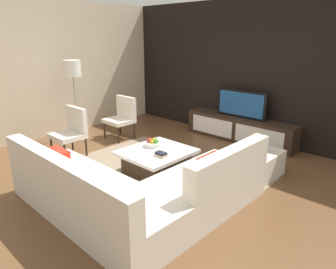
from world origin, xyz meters
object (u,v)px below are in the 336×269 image
at_px(sectional_couch, 136,191).
at_px(fruit_bowl, 153,143).
at_px(media_console, 239,129).
at_px(coffee_table, 157,161).
at_px(decorative_ball, 256,142).
at_px(television, 241,104).
at_px(accent_chair_near, 72,129).
at_px(ottoman, 254,163).
at_px(floor_lamp, 73,73).
at_px(book_stack, 161,154).
at_px(accent_chair_far, 122,115).

xyz_separation_m(sectional_couch, fruit_bowl, (-0.81, 1.08, 0.15)).
distance_m(media_console, coffee_table, 2.30).
bearing_deg(decorative_ball, television, 128.86).
height_order(accent_chair_near, decorative_ball, accent_chair_near).
height_order(coffee_table, fruit_bowl, fruit_bowl).
bearing_deg(coffee_table, sectional_couch, -57.34).
distance_m(sectional_couch, accent_chair_near, 2.37).
xyz_separation_m(coffee_table, ottoman, (1.14, 1.00, -0.00)).
bearing_deg(floor_lamp, book_stack, -3.81).
bearing_deg(book_stack, floor_lamp, 176.19).
bearing_deg(book_stack, accent_chair_far, 156.06).
bearing_deg(television, accent_chair_far, -141.92).
xyz_separation_m(media_console, accent_chair_far, (-1.93, -1.51, 0.24)).
bearing_deg(sectional_couch, decorative_ball, 75.38).
bearing_deg(book_stack, decorative_ball, 50.72).
relative_size(television, floor_lamp, 0.67).
xyz_separation_m(coffee_table, decorative_ball, (1.14, 1.00, 0.34)).
relative_size(television, accent_chair_far, 1.26).
relative_size(sectional_couch, accent_chair_near, 2.86).
relative_size(fruit_bowl, decorative_ball, 0.99).
relative_size(accent_chair_near, book_stack, 4.94).
relative_size(television, coffee_table, 1.06).
relative_size(ottoman, accent_chair_far, 0.80).
relative_size(sectional_couch, book_stack, 14.14).
xyz_separation_m(accent_chair_far, decorative_ball, (2.97, 0.22, 0.05)).
bearing_deg(fruit_bowl, television, 82.74).
xyz_separation_m(media_console, fruit_bowl, (-0.28, -2.20, 0.19)).
bearing_deg(television, ottoman, -51.14).
xyz_separation_m(media_console, coffee_table, (-0.10, -2.30, -0.05)).
height_order(media_console, coffee_table, media_console).
distance_m(sectional_couch, fruit_bowl, 1.35).
bearing_deg(sectional_couch, ottoman, 75.38).
relative_size(accent_chair_near, floor_lamp, 0.53).
bearing_deg(coffee_table, ottoman, 41.24).
xyz_separation_m(sectional_couch, accent_chair_near, (-2.31, 0.50, 0.20)).
height_order(ottoman, book_stack, book_stack).
height_order(media_console, ottoman, media_console).
bearing_deg(fruit_bowl, ottoman, 34.29).
relative_size(television, book_stack, 6.22).
bearing_deg(sectional_couch, coffee_table, 122.66).
xyz_separation_m(sectional_couch, decorative_ball, (0.52, 1.98, 0.25)).
distance_m(fruit_bowl, book_stack, 0.46).
height_order(coffee_table, floor_lamp, floor_lamp).
distance_m(media_console, ottoman, 1.66).
xyz_separation_m(sectional_couch, coffee_table, (-0.63, 0.98, -0.09)).
distance_m(accent_chair_far, book_stack, 2.25).
relative_size(floor_lamp, book_stack, 9.25).
relative_size(decorative_ball, book_stack, 1.61).
height_order(media_console, accent_chair_far, accent_chair_far).
relative_size(sectional_couch, floor_lamp, 1.53).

